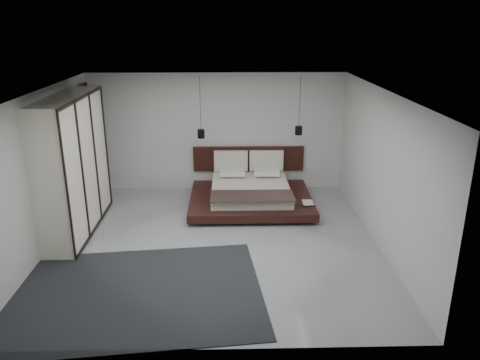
{
  "coord_description": "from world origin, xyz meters",
  "views": [
    {
      "loc": [
        0.27,
        -7.9,
        3.96
      ],
      "look_at": [
        0.5,
        1.2,
        0.82
      ],
      "focal_mm": 35.0,
      "sensor_mm": 36.0,
      "label": 1
    }
  ],
  "objects_px": {
    "pendant_left": "(201,133)",
    "wardrobe": "(73,165)",
    "lattice_screen": "(86,143)",
    "bed": "(250,192)",
    "pendant_right": "(299,130)",
    "rug": "(133,293)"
  },
  "relations": [
    {
      "from": "rug",
      "to": "lattice_screen",
      "type": "bearing_deg",
      "value": 112.86
    },
    {
      "from": "bed",
      "to": "pendant_right",
      "type": "xyz_separation_m",
      "value": [
        1.09,
        0.41,
        1.32
      ]
    },
    {
      "from": "bed",
      "to": "pendant_left",
      "type": "bearing_deg",
      "value": 159.54
    },
    {
      "from": "bed",
      "to": "rug",
      "type": "xyz_separation_m",
      "value": [
        -1.95,
        -3.61,
        -0.27
      ]
    },
    {
      "from": "lattice_screen",
      "to": "bed",
      "type": "xyz_separation_m",
      "value": [
        3.7,
        -0.54,
        -1.02
      ]
    },
    {
      "from": "pendant_left",
      "to": "rug",
      "type": "height_order",
      "value": "pendant_left"
    },
    {
      "from": "pendant_left",
      "to": "wardrobe",
      "type": "height_order",
      "value": "pendant_left"
    },
    {
      "from": "wardrobe",
      "to": "rug",
      "type": "relative_size",
      "value": 0.69
    },
    {
      "from": "lattice_screen",
      "to": "rug",
      "type": "height_order",
      "value": "lattice_screen"
    },
    {
      "from": "pendant_left",
      "to": "pendant_right",
      "type": "distance_m",
      "value": 2.19
    },
    {
      "from": "wardrobe",
      "to": "rug",
      "type": "bearing_deg",
      "value": -57.77
    },
    {
      "from": "pendant_left",
      "to": "wardrobe",
      "type": "relative_size",
      "value": 0.51
    },
    {
      "from": "wardrobe",
      "to": "bed",
      "type": "bearing_deg",
      "value": 19.7
    },
    {
      "from": "pendant_right",
      "to": "pendant_left",
      "type": "bearing_deg",
      "value": 180.0
    },
    {
      "from": "pendant_left",
      "to": "bed",
      "type": "bearing_deg",
      "value": -20.46
    },
    {
      "from": "bed",
      "to": "wardrobe",
      "type": "bearing_deg",
      "value": -160.3
    },
    {
      "from": "pendant_right",
      "to": "wardrobe",
      "type": "distance_m",
      "value": 4.84
    },
    {
      "from": "bed",
      "to": "rug",
      "type": "height_order",
      "value": "bed"
    },
    {
      "from": "lattice_screen",
      "to": "bed",
      "type": "height_order",
      "value": "lattice_screen"
    },
    {
      "from": "pendant_left",
      "to": "pendant_right",
      "type": "bearing_deg",
      "value": -0.0
    },
    {
      "from": "pendant_left",
      "to": "rug",
      "type": "relative_size",
      "value": 0.35
    },
    {
      "from": "lattice_screen",
      "to": "pendant_right",
      "type": "height_order",
      "value": "pendant_right"
    }
  ]
}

